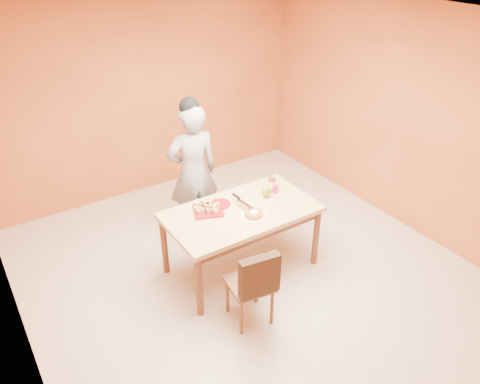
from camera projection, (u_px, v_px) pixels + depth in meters
floor at (251, 277)px, 5.15m from camera, size 5.00×5.00×0.00m
ceiling at (255, 20)px, 3.80m from camera, size 5.00×5.00×0.00m
wall_back at (147, 97)px, 6.28m from camera, size 4.50×0.00×4.50m
wall_right at (409, 121)px, 5.54m from camera, size 0.00×5.00×5.00m
dining_table at (241, 218)px, 4.97m from camera, size 1.60×0.90×0.76m
dining_chair at (251, 283)px, 4.40m from camera, size 0.46×0.52×0.87m
pastry_pile at (208, 206)px, 4.88m from camera, size 0.27×0.27×0.09m
person at (193, 172)px, 5.49m from camera, size 0.67×0.49×1.68m
pastry_platter at (208, 210)px, 4.91m from camera, size 0.39×0.39×0.02m
red_dinner_plate at (220, 204)px, 5.02m from camera, size 0.28×0.28×0.01m
white_cake_plate at (254, 216)px, 4.81m from camera, size 0.30×0.30×0.01m
sponge_cake at (254, 214)px, 4.80m from camera, size 0.23×0.23×0.04m
cake_server at (245, 204)px, 4.92m from camera, size 0.07×0.24×0.01m
egg_ornament at (267, 191)px, 5.13m from camera, size 0.13×0.11×0.14m
magenta_glass at (275, 188)px, 5.23m from camera, size 0.08×0.08×0.10m
checker_tin at (272, 179)px, 5.48m from camera, size 0.12×0.12×0.03m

